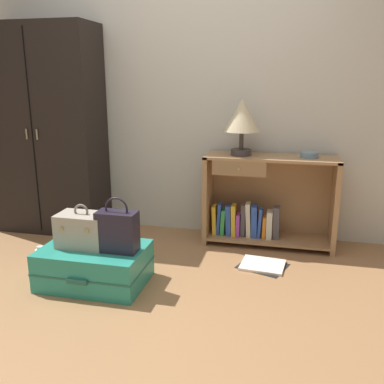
{
  "coord_description": "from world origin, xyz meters",
  "views": [
    {
      "loc": [
        0.86,
        -2.28,
        1.4
      ],
      "look_at": [
        0.15,
        0.78,
        0.55
      ],
      "focal_mm": 39.85,
      "sensor_mm": 36.0,
      "label": 1
    }
  ],
  "objects_px": {
    "bottle": "(41,259)",
    "open_book_on_floor": "(263,265)",
    "table_lamp": "(242,118)",
    "handbag": "(117,231)",
    "train_case": "(82,230)",
    "wardrobe": "(47,131)",
    "bowl": "(309,155)",
    "bookshelf": "(264,202)",
    "suitcase_large": "(95,265)"
  },
  "relations": [
    {
      "from": "handbag",
      "to": "wardrobe",
      "type": "bearing_deg",
      "value": 137.3
    },
    {
      "from": "handbag",
      "to": "table_lamp",
      "type": "bearing_deg",
      "value": 55.96
    },
    {
      "from": "open_book_on_floor",
      "to": "wardrobe",
      "type": "bearing_deg",
      "value": 167.66
    },
    {
      "from": "table_lamp",
      "to": "train_case",
      "type": "height_order",
      "value": "table_lamp"
    },
    {
      "from": "wardrobe",
      "to": "bowl",
      "type": "height_order",
      "value": "wardrobe"
    },
    {
      "from": "wardrobe",
      "to": "suitcase_large",
      "type": "distance_m",
      "value": 1.55
    },
    {
      "from": "table_lamp",
      "to": "suitcase_large",
      "type": "xyz_separation_m",
      "value": [
        -0.88,
        -1.01,
        -0.95
      ]
    },
    {
      "from": "bowl",
      "to": "suitcase_large",
      "type": "height_order",
      "value": "bowl"
    },
    {
      "from": "train_case",
      "to": "open_book_on_floor",
      "type": "bearing_deg",
      "value": 23.49
    },
    {
      "from": "table_lamp",
      "to": "suitcase_large",
      "type": "distance_m",
      "value": 1.64
    },
    {
      "from": "suitcase_large",
      "to": "handbag",
      "type": "relative_size",
      "value": 1.91
    },
    {
      "from": "table_lamp",
      "to": "train_case",
      "type": "distance_m",
      "value": 1.55
    },
    {
      "from": "suitcase_large",
      "to": "bottle",
      "type": "xyz_separation_m",
      "value": [
        -0.48,
        0.09,
        -0.04
      ]
    },
    {
      "from": "handbag",
      "to": "bottle",
      "type": "height_order",
      "value": "handbag"
    },
    {
      "from": "bookshelf",
      "to": "bottle",
      "type": "relative_size",
      "value": 5.67
    },
    {
      "from": "bowl",
      "to": "train_case",
      "type": "distance_m",
      "value": 1.87
    },
    {
      "from": "train_case",
      "to": "bottle",
      "type": "bearing_deg",
      "value": 169.17
    },
    {
      "from": "table_lamp",
      "to": "handbag",
      "type": "relative_size",
      "value": 1.23
    },
    {
      "from": "wardrobe",
      "to": "open_book_on_floor",
      "type": "height_order",
      "value": "wardrobe"
    },
    {
      "from": "bookshelf",
      "to": "bowl",
      "type": "relative_size",
      "value": 7.56
    },
    {
      "from": "bookshelf",
      "to": "open_book_on_floor",
      "type": "relative_size",
      "value": 2.64
    },
    {
      "from": "train_case",
      "to": "suitcase_large",
      "type": "bearing_deg",
      "value": -10.62
    },
    {
      "from": "wardrobe",
      "to": "handbag",
      "type": "height_order",
      "value": "wardrobe"
    },
    {
      "from": "bookshelf",
      "to": "suitcase_large",
      "type": "bearing_deg",
      "value": -136.41
    },
    {
      "from": "train_case",
      "to": "open_book_on_floor",
      "type": "xyz_separation_m",
      "value": [
        1.21,
        0.53,
        -0.38
      ]
    },
    {
      "from": "suitcase_large",
      "to": "train_case",
      "type": "bearing_deg",
      "value": 169.38
    },
    {
      "from": "bowl",
      "to": "train_case",
      "type": "relative_size",
      "value": 0.44
    },
    {
      "from": "bottle",
      "to": "bowl",
      "type": "bearing_deg",
      "value": 26.09
    },
    {
      "from": "bookshelf",
      "to": "suitcase_large",
      "type": "relative_size",
      "value": 1.53
    },
    {
      "from": "bookshelf",
      "to": "bottle",
      "type": "distance_m",
      "value": 1.85
    },
    {
      "from": "bowl",
      "to": "handbag",
      "type": "xyz_separation_m",
      "value": [
        -1.24,
        -1.04,
        -0.38
      ]
    },
    {
      "from": "table_lamp",
      "to": "suitcase_large",
      "type": "height_order",
      "value": "table_lamp"
    },
    {
      "from": "wardrobe",
      "to": "bottle",
      "type": "height_order",
      "value": "wardrobe"
    },
    {
      "from": "train_case",
      "to": "bottle",
      "type": "relative_size",
      "value": 1.72
    },
    {
      "from": "bowl",
      "to": "train_case",
      "type": "xyz_separation_m",
      "value": [
        -1.52,
        -1.01,
        -0.41
      ]
    },
    {
      "from": "bottle",
      "to": "open_book_on_floor",
      "type": "relative_size",
      "value": 0.47
    },
    {
      "from": "bowl",
      "to": "bottle",
      "type": "xyz_separation_m",
      "value": [
        -1.91,
        -0.94,
        -0.7
      ]
    },
    {
      "from": "table_lamp",
      "to": "bottle",
      "type": "relative_size",
      "value": 2.39
    },
    {
      "from": "bowl",
      "to": "wardrobe",
      "type": "bearing_deg",
      "value": -178.88
    },
    {
      "from": "handbag",
      "to": "train_case",
      "type": "bearing_deg",
      "value": 173.63
    },
    {
      "from": "suitcase_large",
      "to": "bottle",
      "type": "distance_m",
      "value": 0.49
    },
    {
      "from": "wardrobe",
      "to": "bottle",
      "type": "bearing_deg",
      "value": -65.16
    },
    {
      "from": "bowl",
      "to": "suitcase_large",
      "type": "distance_m",
      "value": 1.88
    },
    {
      "from": "bowl",
      "to": "handbag",
      "type": "bearing_deg",
      "value": -140.04
    },
    {
      "from": "bookshelf",
      "to": "train_case",
      "type": "distance_m",
      "value": 1.55
    },
    {
      "from": "bowl",
      "to": "suitcase_large",
      "type": "bearing_deg",
      "value": -144.37
    },
    {
      "from": "table_lamp",
      "to": "train_case",
      "type": "bearing_deg",
      "value": -134.09
    },
    {
      "from": "suitcase_large",
      "to": "train_case",
      "type": "relative_size",
      "value": 2.15
    },
    {
      "from": "bookshelf",
      "to": "suitcase_large",
      "type": "height_order",
      "value": "bookshelf"
    },
    {
      "from": "table_lamp",
      "to": "bottle",
      "type": "bearing_deg",
      "value": -145.95
    }
  ]
}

